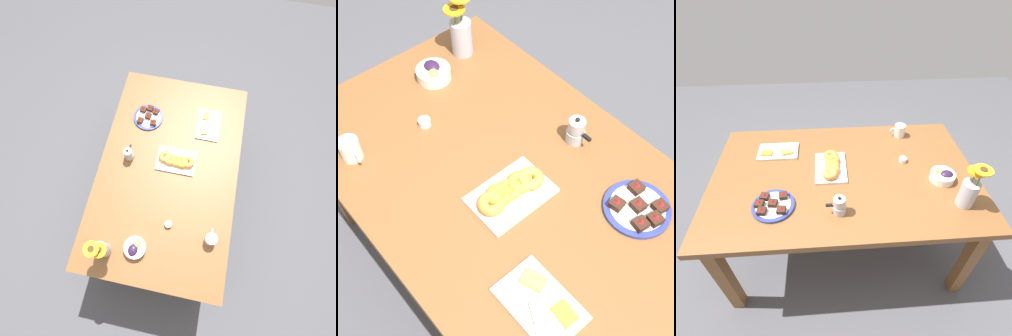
% 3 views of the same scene
% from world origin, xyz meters
% --- Properties ---
extents(ground_plane, '(6.00, 6.00, 0.00)m').
position_xyz_m(ground_plane, '(0.00, 0.00, 0.00)').
color(ground_plane, '#4C4C51').
extents(dining_table, '(1.60, 1.00, 0.74)m').
position_xyz_m(dining_table, '(0.00, 0.00, 0.65)').
color(dining_table, brown).
rests_on(dining_table, ground_plane).
extents(coffee_mug, '(0.11, 0.08, 0.09)m').
position_xyz_m(coffee_mug, '(-0.42, -0.37, 0.78)').
color(coffee_mug, white).
rests_on(coffee_mug, dining_table).
extents(grape_bowl, '(0.14, 0.14, 0.07)m').
position_xyz_m(grape_bowl, '(-0.58, 0.10, 0.77)').
color(grape_bowl, white).
rests_on(grape_bowl, dining_table).
extents(cheese_platter, '(0.26, 0.17, 0.03)m').
position_xyz_m(cheese_platter, '(0.42, -0.23, 0.75)').
color(cheese_platter, white).
rests_on(cheese_platter, dining_table).
extents(croissant_platter, '(0.19, 0.28, 0.05)m').
position_xyz_m(croissant_platter, '(0.08, -0.05, 0.76)').
color(croissant_platter, white).
rests_on(croissant_platter, dining_table).
extents(jam_cup_honey, '(0.05, 0.05, 0.03)m').
position_xyz_m(jam_cup_honey, '(-0.38, -0.08, 0.76)').
color(jam_cup_honey, white).
rests_on(jam_cup_honey, dining_table).
extents(dessert_plate, '(0.23, 0.23, 0.05)m').
position_xyz_m(dessert_plate, '(0.40, 0.24, 0.75)').
color(dessert_plate, navy).
rests_on(dessert_plate, dining_table).
extents(flower_vase, '(0.10, 0.12, 0.27)m').
position_xyz_m(flower_vase, '(-0.63, 0.29, 0.84)').
color(flower_vase, '#B2B2BC').
rests_on(flower_vase, dining_table).
extents(moka_pot, '(0.11, 0.07, 0.12)m').
position_xyz_m(moka_pot, '(0.04, 0.30, 0.79)').
color(moka_pot, '#B7B7BC').
rests_on(moka_pot, dining_table).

